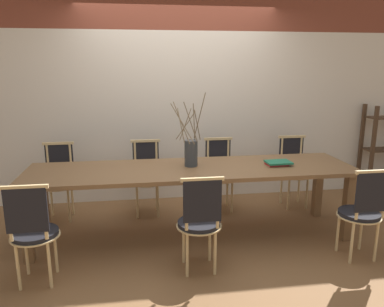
{
  "coord_description": "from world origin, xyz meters",
  "views": [
    {
      "loc": [
        -0.54,
        -3.66,
        1.78
      ],
      "look_at": [
        0.0,
        0.0,
        0.9
      ],
      "focal_mm": 35.0,
      "sensor_mm": 36.0,
      "label": 1
    }
  ],
  "objects_px": {
    "book_stack": "(278,163)",
    "chair_near_center": "(363,210)",
    "vase_centerpiece": "(191,152)",
    "dining_table": "(192,175)",
    "chair_far_center": "(220,172)"
  },
  "relations": [
    {
      "from": "vase_centerpiece",
      "to": "book_stack",
      "type": "height_order",
      "value": "vase_centerpiece"
    },
    {
      "from": "dining_table",
      "to": "chair_near_center",
      "type": "xyz_separation_m",
      "value": [
        1.47,
        -0.72,
        -0.18
      ]
    },
    {
      "from": "dining_table",
      "to": "chair_far_center",
      "type": "bearing_deg",
      "value": 57.61
    },
    {
      "from": "chair_near_center",
      "to": "vase_centerpiece",
      "type": "distance_m",
      "value": 1.72
    },
    {
      "from": "chair_far_center",
      "to": "vase_centerpiece",
      "type": "bearing_deg",
      "value": 54.7
    },
    {
      "from": "vase_centerpiece",
      "to": "book_stack",
      "type": "xyz_separation_m",
      "value": [
        0.91,
        -0.1,
        -0.13
      ]
    },
    {
      "from": "chair_near_center",
      "to": "vase_centerpiece",
      "type": "relative_size",
      "value": 1.18
    },
    {
      "from": "vase_centerpiece",
      "to": "chair_near_center",
      "type": "bearing_deg",
      "value": -27.99
    },
    {
      "from": "dining_table",
      "to": "vase_centerpiece",
      "type": "relative_size",
      "value": 4.39
    },
    {
      "from": "chair_far_center",
      "to": "book_stack",
      "type": "relative_size",
      "value": 3.38
    },
    {
      "from": "dining_table",
      "to": "book_stack",
      "type": "relative_size",
      "value": 12.63
    },
    {
      "from": "vase_centerpiece",
      "to": "book_stack",
      "type": "distance_m",
      "value": 0.93
    },
    {
      "from": "dining_table",
      "to": "vase_centerpiece",
      "type": "bearing_deg",
      "value": 92.47
    },
    {
      "from": "book_stack",
      "to": "chair_near_center",
      "type": "bearing_deg",
      "value": -50.65
    },
    {
      "from": "chair_far_center",
      "to": "vase_centerpiece",
      "type": "relative_size",
      "value": 1.18
    }
  ]
}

